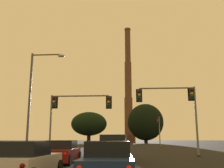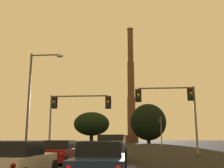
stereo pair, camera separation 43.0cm
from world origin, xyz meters
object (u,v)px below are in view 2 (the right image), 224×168
(sedan_left_lane_front, at_px, (59,152))
(traffic_light_overhead_right, at_px, (175,102))
(pickup_truck_center_lane_front, at_px, (109,149))
(traffic_light_overhead_left, at_px, (71,109))
(smokestack, at_px, (131,95))
(street_lamp, at_px, (34,92))
(sedan_center_lane_second, at_px, (101,162))
(hatchback_left_lane_second, at_px, (19,161))
(traffic_light_far_right, at_px, (160,127))

(sedan_left_lane_front, height_order, traffic_light_overhead_right, traffic_light_overhead_right)
(pickup_truck_center_lane_front, xyz_separation_m, traffic_light_overhead_left, (-4.37, 6.48, 3.60))
(sedan_left_lane_front, relative_size, smokestack, 0.09)
(pickup_truck_center_lane_front, distance_m, traffic_light_overhead_left, 8.61)
(traffic_light_overhead_left, relative_size, street_lamp, 0.68)
(traffic_light_overhead_left, distance_m, street_lamp, 4.24)
(traffic_light_overhead_right, xyz_separation_m, smokestack, (-5.24, 88.22, 15.23))
(sedan_center_lane_second, height_order, traffic_light_overhead_right, traffic_light_overhead_right)
(sedan_left_lane_front, bearing_deg, pickup_truck_center_lane_front, 19.51)
(hatchback_left_lane_second, height_order, smokestack, smokestack)
(hatchback_left_lane_second, xyz_separation_m, street_lamp, (-4.18, 11.48, 4.80))
(traffic_light_overhead_right, bearing_deg, pickup_truck_center_lane_front, -133.73)
(pickup_truck_center_lane_front, xyz_separation_m, smokestack, (0.23, 93.94, 19.20))
(pickup_truck_center_lane_front, bearing_deg, sedan_left_lane_front, -156.30)
(traffic_light_overhead_left, bearing_deg, traffic_light_overhead_right, -4.45)
(traffic_light_far_right, relative_size, traffic_light_overhead_left, 0.92)
(traffic_light_far_right, height_order, smokestack, smokestack)
(sedan_center_lane_second, distance_m, street_lamp, 14.46)
(hatchback_left_lane_second, bearing_deg, traffic_light_far_right, 77.40)
(sedan_left_lane_front, height_order, smokestack, smokestack)
(sedan_left_lane_front, bearing_deg, street_lamp, 127.29)
(traffic_light_overhead_right, height_order, street_lamp, street_lamp)
(sedan_center_lane_second, relative_size, smokestack, 0.09)
(traffic_light_overhead_right, bearing_deg, hatchback_left_lane_second, -120.30)
(sedan_center_lane_second, xyz_separation_m, street_lamp, (-7.38, 11.48, 4.79))
(sedan_left_lane_front, bearing_deg, traffic_light_overhead_left, 96.57)
(pickup_truck_center_lane_front, height_order, hatchback_left_lane_second, pickup_truck_center_lane_front)
(traffic_light_overhead_left, bearing_deg, street_lamp, -127.54)
(sedan_left_lane_front, relative_size, traffic_light_overhead_left, 0.78)
(traffic_light_overhead_right, relative_size, traffic_light_far_right, 1.11)
(sedan_left_lane_front, bearing_deg, traffic_light_overhead_right, 36.62)
(traffic_light_overhead_left, bearing_deg, smokestack, 86.99)
(pickup_truck_center_lane_front, relative_size, traffic_light_overhead_left, 0.91)
(sedan_center_lane_second, distance_m, traffic_light_overhead_right, 15.38)
(pickup_truck_center_lane_front, height_order, traffic_light_far_right, traffic_light_far_right)
(traffic_light_overhead_left, height_order, smokestack, smokestack)
(traffic_light_far_right, bearing_deg, traffic_light_overhead_left, -113.40)
(traffic_light_overhead_right, relative_size, street_lamp, 0.69)
(sedan_left_lane_front, bearing_deg, smokestack, 85.58)
(street_lamp, bearing_deg, sedan_center_lane_second, -57.27)
(sedan_center_lane_second, height_order, traffic_light_overhead_left, traffic_light_overhead_left)
(sedan_center_lane_second, xyz_separation_m, traffic_light_overhead_left, (-4.87, 14.73, 3.74))
(traffic_light_overhead_right, height_order, traffic_light_overhead_left, traffic_light_overhead_right)
(pickup_truck_center_lane_front, xyz_separation_m, street_lamp, (-6.88, 3.22, 4.66))
(pickup_truck_center_lane_front, bearing_deg, smokestack, 91.66)
(smokestack, bearing_deg, traffic_light_far_right, -84.28)
(street_lamp, bearing_deg, traffic_light_far_right, 64.77)
(sedan_center_lane_second, xyz_separation_m, smokestack, (-0.27, 102.19, 19.33))
(pickup_truck_center_lane_front, distance_m, sedan_left_lane_front, 3.40)
(hatchback_left_lane_second, relative_size, traffic_light_overhead_right, 0.66)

